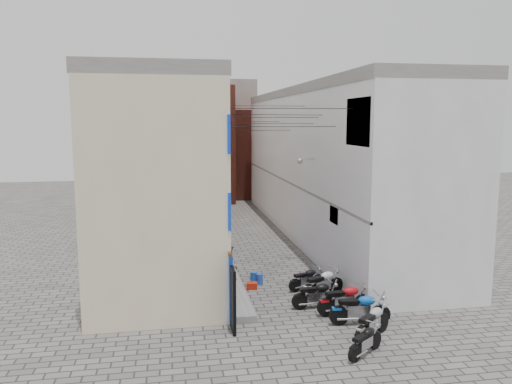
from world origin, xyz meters
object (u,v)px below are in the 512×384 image
motorcycle_b (373,321)px  motorcycle_g (307,278)px  motorcycle_d (345,298)px  motorcycle_f (323,282)px  motorcycle_c (360,307)px  red_crate (252,286)px  water_jug_far (254,277)px  person_b (229,266)px  motorcycle_e (317,293)px  motorcycle_a (366,340)px  water_jug_near (260,279)px  person_a (232,282)px

motorcycle_b → motorcycle_g: size_ratio=1.17×
motorcycle_d → motorcycle_f: bearing=-178.5°
motorcycle_c → motorcycle_g: (-0.83, 3.84, -0.12)m
motorcycle_b → red_crate: size_ratio=4.64×
water_jug_far → person_b: bearing=-140.3°
motorcycle_b → water_jug_far: size_ratio=4.10×
motorcycle_c → motorcycle_e: size_ratio=1.10×
person_b → motorcycle_d: bearing=-127.5°
motorcycle_a → motorcycle_c: bearing=126.1°
motorcycle_d → water_jug_near: size_ratio=4.68×
motorcycle_c → motorcycle_f: 2.87m
water_jug_near → red_crate: (-0.43, -0.55, -0.09)m
red_crate → motorcycle_a: bearing=-69.9°
motorcycle_e → motorcycle_g: 2.12m
motorcycle_a → red_crate: size_ratio=3.85×
motorcycle_e → motorcycle_g: motorcycle_e is taller
motorcycle_a → red_crate: (-2.39, 6.53, -0.36)m
motorcycle_a → person_a: size_ratio=1.10×
motorcycle_f → motorcycle_c: bearing=-16.5°
motorcycle_e → person_a: bearing=-101.5°
motorcycle_f → red_crate: (-2.64, 1.47, -0.48)m
red_crate → person_a: bearing=-117.9°
motorcycle_a → water_jug_far: motorcycle_a is taller
motorcycle_b → water_jug_far: motorcycle_b is taller
motorcycle_d → person_b: size_ratio=1.24×
motorcycle_b → motorcycle_f: (-0.43, 3.97, 0.03)m
person_a → motorcycle_d: bearing=-108.0°
motorcycle_d → motorcycle_g: motorcycle_d is taller
motorcycle_b → motorcycle_a: bearing=-71.0°
motorcycle_f → water_jug_far: size_ratio=4.28×
motorcycle_c → motorcycle_d: 1.00m
motorcycle_e → water_jug_far: (-1.86, 3.32, -0.32)m
motorcycle_c → motorcycle_e: motorcycle_c is taller
motorcycle_a → motorcycle_b: bearing=111.4°
motorcycle_a → motorcycle_f: size_ratio=0.80×
motorcycle_b → motorcycle_e: (-1.00, 2.88, -0.03)m
motorcycle_d → red_crate: bearing=-145.2°
motorcycle_c → motorcycle_a: bearing=-11.7°
person_b → water_jug_far: 1.79m
motorcycle_c → motorcycle_d: motorcycle_c is taller
motorcycle_b → motorcycle_c: bearing=140.2°
person_b → motorcycle_e: bearing=-126.3°
motorcycle_g → person_a: size_ratio=1.13×
motorcycle_d → water_jug_far: motorcycle_d is taller
motorcycle_a → person_a: person_a is taller
water_jug_far → red_crate: 0.80m
motorcycle_b → water_jug_near: 6.56m
motorcycle_b → motorcycle_e: bearing=160.3°
motorcycle_f → red_crate: size_ratio=4.84×
motorcycle_b → person_a: 5.39m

